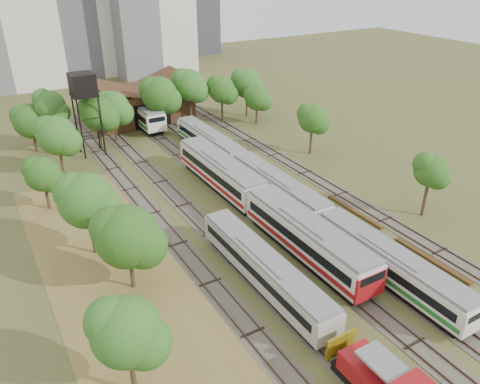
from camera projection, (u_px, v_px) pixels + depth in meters
ground at (392, 304)px, 39.68m from camera, size 240.00×240.00×0.00m
dry_grass_patch at (158, 323)px, 37.64m from camera, size 14.00×60.00×0.04m
tracks at (237, 191)px, 58.49m from camera, size 24.60×80.00×0.19m
railcar_red_set at (258, 201)px, 51.58m from camera, size 3.27×34.58×4.05m
railcar_green_set at (278, 189)px, 55.02m from camera, size 2.76×52.08×3.40m
railcar_rear at (140, 112)px, 80.61m from camera, size 3.26×16.08×4.04m
old_grey_coach at (264, 269)px, 41.12m from camera, size 2.68×18.00×3.31m
water_tower at (83, 87)px, 64.81m from camera, size 3.44×3.44×11.87m
rail_pile_near at (432, 260)px, 45.17m from camera, size 0.58×8.69×0.29m
rail_pile_far at (354, 211)px, 53.62m from camera, size 0.54×8.59×0.28m
maintenance_shed at (141, 103)px, 82.27m from camera, size 16.45×11.55×7.58m
tree_band_left at (87, 205)px, 44.23m from camera, size 8.72×64.82×8.54m
tree_band_far at (162, 96)px, 75.06m from camera, size 37.86×8.99×9.41m
tree_band_right at (309, 119)px, 67.80m from camera, size 4.90×40.55×7.43m
tower_far_right at (192, 2)px, 132.86m from camera, size 12.00×12.00×28.00m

